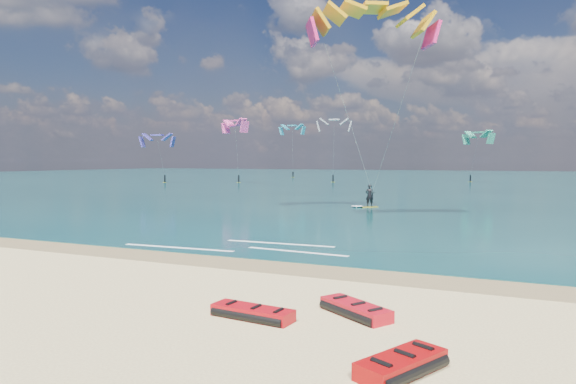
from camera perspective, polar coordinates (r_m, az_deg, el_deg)
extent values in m
plane|color=tan|center=(56.94, 11.11, -0.82)|extent=(320.00, 320.00, 0.00)
cube|color=olive|center=(22.51, -9.74, -7.44)|extent=(320.00, 2.40, 0.01)
cube|color=#0A383B|center=(120.15, 17.68, 1.36)|extent=(320.00, 200.00, 0.04)
cube|color=yellow|center=(46.84, 9.03, -1.64)|extent=(1.43, 1.36, 0.07)
imported|color=black|center=(46.75, 9.05, -0.39)|extent=(0.86, 0.73, 2.00)
cylinder|color=black|center=(46.33, 9.34, -0.07)|extent=(0.48, 0.44, 0.04)
cube|color=white|center=(23.94, 0.97, -6.63)|extent=(5.13, 0.61, 0.01)
cube|color=white|center=(26.23, -0.94, -5.73)|extent=(5.84, 0.45, 0.01)
cube|color=white|center=(25.56, -12.13, -6.06)|extent=(6.01, 0.56, 0.01)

